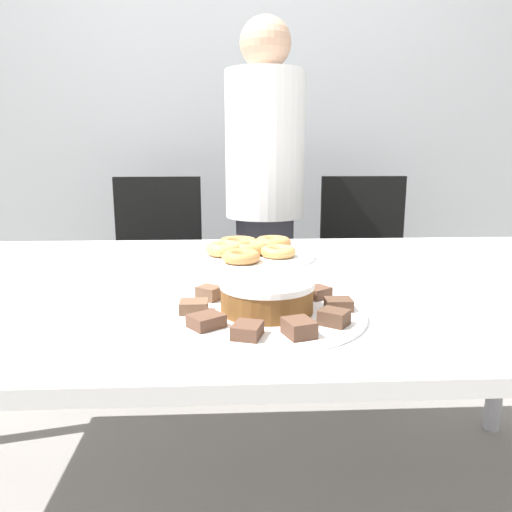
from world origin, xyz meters
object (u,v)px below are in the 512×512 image
person_standing (265,201)px  office_chair_right (368,282)px  office_chair_left (157,285)px  plate_donuts (249,255)px  frosted_cake (267,296)px  plate_cake (267,313)px

person_standing → office_chair_right: (0.48, 0.06, -0.38)m
office_chair_right → person_standing: bearing=-172.7°
person_standing → office_chair_right: bearing=6.9°
office_chair_left → plate_donuts: size_ratio=2.36×
plate_donuts → frosted_cake: frosted_cake is taller
person_standing → plate_cake: bearing=-93.7°
office_chair_left → frosted_cake: office_chair_left is taller
office_chair_right → frosted_cake: (-0.56, -1.28, 0.33)m
office_chair_left → office_chair_right: size_ratio=1.00×
person_standing → plate_donuts: bearing=-97.7°
person_standing → office_chair_left: (-0.48, 0.06, -0.38)m
office_chair_left → frosted_cake: (0.40, -1.28, 0.33)m
person_standing → plate_donuts: 0.70m
frosted_cake → plate_cake: bearing=180.0°
office_chair_right → frosted_cake: 1.43m
plate_cake → plate_donuts: size_ratio=0.98×
plate_cake → frosted_cake: size_ratio=2.12×
office_chair_left → office_chair_right: same height
office_chair_left → office_chair_right: (0.96, 0.00, 0.00)m
office_chair_left → plate_donuts: 0.89m
office_chair_right → plate_donuts: office_chair_right is taller
plate_cake → frosted_cake: 0.04m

